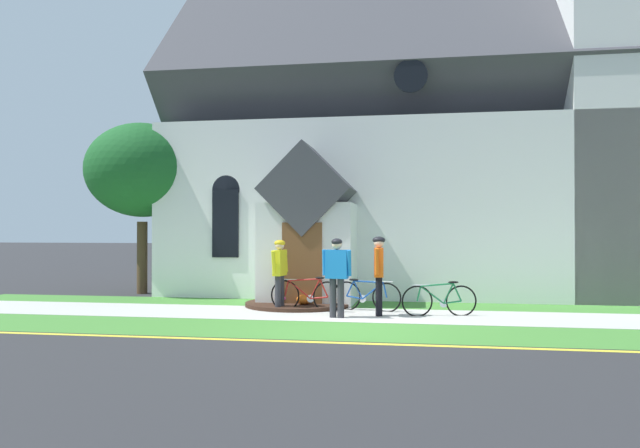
# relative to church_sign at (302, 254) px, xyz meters

# --- Properties ---
(ground) EXTENTS (140.00, 140.00, 0.00)m
(ground) POSITION_rel_church_sign_xyz_m (1.52, 0.37, -1.29)
(ground) COLOR #2B2B2D
(sidewalk_slab) EXTENTS (32.00, 2.25, 0.01)m
(sidewalk_slab) POSITION_rel_church_sign_xyz_m (2.79, -1.82, -1.28)
(sidewalk_slab) COLOR #B7B5AD
(sidewalk_slab) RESTS_ON ground
(grass_verge) EXTENTS (32.00, 2.12, 0.01)m
(grass_verge) POSITION_rel_church_sign_xyz_m (2.79, -4.00, -1.28)
(grass_verge) COLOR #427F33
(grass_verge) RESTS_ON ground
(church_lawn) EXTENTS (24.00, 1.59, 0.01)m
(church_lawn) POSITION_rel_church_sign_xyz_m (2.79, 0.10, -1.28)
(church_lawn) COLOR #427F33
(church_lawn) RESTS_ON ground
(curb_paint_stripe) EXTENTS (28.00, 0.16, 0.01)m
(curb_paint_stripe) POSITION_rel_church_sign_xyz_m (2.79, -5.22, -1.28)
(curb_paint_stripe) COLOR yellow
(curb_paint_stripe) RESTS_ON ground
(church_building) EXTENTS (15.17, 11.13, 13.43)m
(church_building) POSITION_rel_church_sign_xyz_m (3.30, 5.23, 3.39)
(church_building) COLOR white
(church_building) RESTS_ON ground
(church_sign) EXTENTS (1.91, 0.17, 1.91)m
(church_sign) POSITION_rel_church_sign_xyz_m (0.00, 0.00, 0.00)
(church_sign) COLOR #7F6047
(church_sign) RESTS_ON ground
(flower_bed) EXTENTS (2.65, 2.65, 0.34)m
(flower_bed) POSITION_rel_church_sign_xyz_m (0.01, -0.42, -1.21)
(flower_bed) COLOR #382319
(flower_bed) RESTS_ON ground
(bicycle_green) EXTENTS (1.79, 0.34, 0.84)m
(bicycle_green) POSITION_rel_church_sign_xyz_m (0.38, -1.34, -0.91)
(bicycle_green) COLOR black
(bicycle_green) RESTS_ON ground
(bicycle_white) EXTENTS (1.66, 0.38, 0.77)m
(bicycle_white) POSITION_rel_church_sign_xyz_m (1.77, -1.09, -0.93)
(bicycle_white) COLOR black
(bicycle_white) RESTS_ON ground
(bicycle_yellow) EXTENTS (1.66, 0.39, 0.79)m
(bicycle_yellow) POSITION_rel_church_sign_xyz_m (3.46, -1.67, -0.93)
(bicycle_yellow) COLOR black
(bicycle_yellow) RESTS_ON ground
(cyclist_in_yellow_jersey) EXTENTS (0.66, 0.32, 1.73)m
(cyclist_in_yellow_jersey) POSITION_rel_church_sign_xyz_m (1.24, -2.34, -0.26)
(cyclist_in_yellow_jersey) COLOR #2D2D33
(cyclist_in_yellow_jersey) RESTS_ON ground
(cyclist_in_green_jersey) EXTENTS (0.30, 0.81, 1.77)m
(cyclist_in_green_jersey) POSITION_rel_church_sign_xyz_m (2.13, -1.92, -0.24)
(cyclist_in_green_jersey) COLOR black
(cyclist_in_green_jersey) RESTS_ON ground
(cyclist_in_white_jersey) EXTENTS (0.30, 0.78, 1.68)m
(cyclist_in_white_jersey) POSITION_rel_church_sign_xyz_m (-0.26, -1.35, -0.30)
(cyclist_in_white_jersey) COLOR #2D2D33
(cyclist_in_white_jersey) RESTS_ON ground
(roadside_conifer) EXTENTS (3.44, 3.44, 6.78)m
(roadside_conifer) POSITION_rel_church_sign_xyz_m (9.41, 3.87, 3.29)
(roadside_conifer) COLOR #4C3823
(roadside_conifer) RESTS_ON ground
(yard_deciduous_tree) EXTENTS (3.37, 3.37, 5.14)m
(yard_deciduous_tree) POSITION_rel_church_sign_xyz_m (-5.24, 1.74, 2.42)
(yard_deciduous_tree) COLOR #4C3823
(yard_deciduous_tree) RESTS_ON ground
(distant_hill) EXTENTS (82.19, 40.37, 19.83)m
(distant_hill) POSITION_rel_church_sign_xyz_m (15.08, 56.31, -1.29)
(distant_hill) COLOR #847A5B
(distant_hill) RESTS_ON ground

